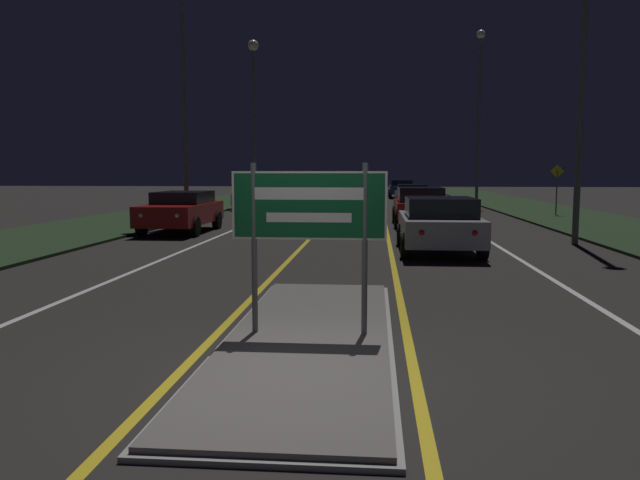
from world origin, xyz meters
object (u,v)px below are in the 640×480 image
at_px(car_receding_2, 411,195).
at_px(warning_sign, 557,185).
at_px(streetlight_left_far, 254,91).
at_px(car_receding_3, 401,188).
at_px(car_receding_1, 420,205).
at_px(streetlight_right_near, 585,18).
at_px(car_approaching_0, 182,210).
at_px(streetlight_left_near, 183,45).
at_px(streetlight_right_far, 479,98).
at_px(car_approaching_1, 256,195).
at_px(highway_sign, 309,214).
at_px(car_receding_0, 439,224).
at_px(car_approaching_2, 323,189).

height_order(car_receding_2, warning_sign, warning_sign).
xyz_separation_m(streetlight_left_far, car_receding_3, (9.17, 12.60, -5.98)).
relative_size(car_receding_1, car_receding_3, 0.91).
bearing_deg(streetlight_right_near, car_approaching_0, 168.36).
bearing_deg(streetlight_left_near, car_receding_1, 2.86).
bearing_deg(streetlight_right_far, warning_sign, -72.31).
bearing_deg(car_approaching_1, car_receding_3, 60.34).
bearing_deg(car_receding_2, streetlight_right_near, -78.40).
distance_m(streetlight_left_far, streetlight_right_near, 22.50).
xyz_separation_m(highway_sign, car_approaching_0, (-5.78, 13.29, -0.81)).
bearing_deg(car_receding_0, highway_sign, -105.64).
bearing_deg(streetlight_left_far, car_approaching_1, -77.57).
bearing_deg(car_approaching_0, car_receding_3, 73.25).
relative_size(car_receding_3, car_approaching_0, 1.03).
height_order(highway_sign, streetlight_left_near, streetlight_left_near).
relative_size(car_receding_0, car_receding_3, 0.92).
bearing_deg(car_approaching_2, car_receding_1, -75.19).
bearing_deg(streetlight_left_far, warning_sign, -24.90).
relative_size(streetlight_left_far, car_receding_3, 2.08).
bearing_deg(car_approaching_1, streetlight_right_far, 13.13).
distance_m(car_receding_0, car_approaching_2, 28.78).
relative_size(streetlight_left_far, car_receding_1, 2.28).
bearing_deg(car_receding_0, car_approaching_0, 150.50).
bearing_deg(car_approaching_2, streetlight_left_far, -114.23).
bearing_deg(car_receding_3, car_receding_1, -90.75).
xyz_separation_m(streetlight_right_far, car_approaching_2, (-9.58, 7.30, -5.42)).
height_order(highway_sign, streetlight_left_far, streetlight_left_far).
distance_m(highway_sign, streetlight_right_near, 13.41).
bearing_deg(car_approaching_0, car_approaching_2, 83.04).
xyz_separation_m(car_receding_1, car_approaching_0, (-8.27, -3.29, -0.03)).
height_order(streetlight_left_far, warning_sign, streetlight_left_far).
xyz_separation_m(streetlight_left_far, car_receding_1, (8.84, -12.68, -5.97)).
distance_m(highway_sign, streetlight_left_far, 30.38).
xyz_separation_m(highway_sign, streetlight_left_far, (-6.35, 29.26, 5.19)).
bearing_deg(streetlight_left_near, car_approaching_1, 86.33).
distance_m(car_receding_2, car_approaching_0, 17.40).
distance_m(highway_sign, car_receding_3, 41.96).
relative_size(car_approaching_2, warning_sign, 1.88).
distance_m(car_receding_0, car_receding_3, 33.21).
height_order(streetlight_right_far, warning_sign, streetlight_right_far).
height_order(streetlight_left_far, streetlight_right_far, streetlight_right_far).
height_order(highway_sign, car_approaching_2, highway_sign).
bearing_deg(car_receding_3, streetlight_right_near, -83.31).
distance_m(car_receding_2, car_approaching_1, 8.80).
distance_m(car_receding_2, car_approaching_2, 10.29).
distance_m(car_receding_0, car_approaching_1, 19.86).
bearing_deg(car_receding_3, car_approaching_0, -106.75).
relative_size(streetlight_left_near, streetlight_right_near, 0.99).
distance_m(streetlight_left_near, streetlight_right_far, 18.87).
relative_size(streetlight_left_near, streetlight_left_far, 1.08).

